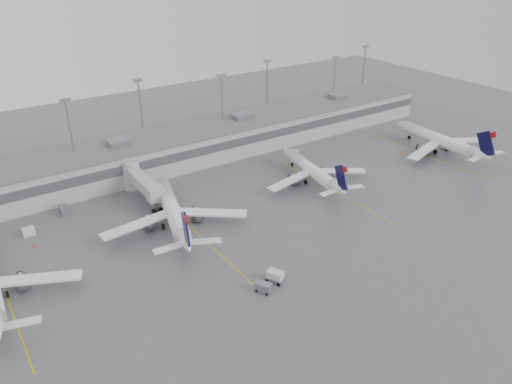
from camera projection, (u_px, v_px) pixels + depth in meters
ground at (345, 262)px, 89.83m from camera, size 260.00×260.00×0.00m
terminal at (194, 143)px, 130.84m from camera, size 152.00×17.00×9.45m
light_masts at (182, 109)px, 131.55m from camera, size 142.40×8.00×20.60m
jet_bridge_right at (138, 180)px, 111.70m from camera, size 4.00×17.20×7.00m
stand_markings at (269, 209)px, 107.58m from camera, size 105.25×40.00×0.01m
jet_mid_left at (173, 211)px, 99.78m from camera, size 28.48×32.35×10.69m
jet_mid_right at (313, 170)px, 118.34m from camera, size 25.86×29.21×9.51m
jet_far_right at (441, 140)px, 135.06m from camera, size 29.37×33.02×10.68m
baggage_tug at (275, 277)px, 84.44m from camera, size 3.15×3.67×2.02m
baggage_cart at (264, 287)px, 81.92m from camera, size 2.54×3.00×1.68m
gse_uld_a at (29, 232)px, 97.70m from camera, size 2.28×1.55×1.59m
gse_uld_b at (159, 195)px, 111.46m from camera, size 2.78×2.22×1.72m
gse_uld_c at (293, 153)px, 133.22m from camera, size 2.75×2.19×1.70m
gse_loader at (65, 210)px, 105.24m from camera, size 1.88×2.95×1.82m
cone_a at (35, 245)px, 94.07m from camera, size 0.51×0.51×0.80m
cone_b at (167, 203)px, 109.13m from camera, size 0.43×0.43×0.69m
cone_c at (311, 165)px, 127.94m from camera, size 0.37×0.37×0.60m
cone_d at (401, 153)px, 134.86m from camera, size 0.47×0.47×0.74m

